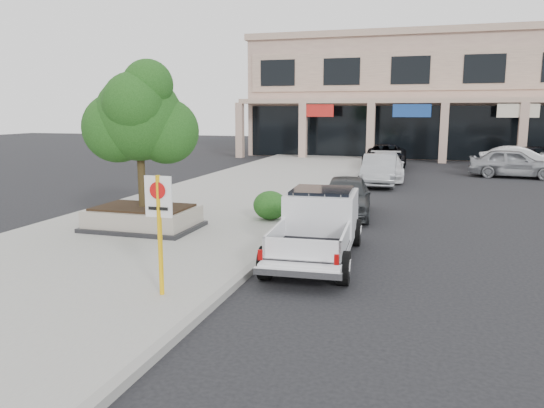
{
  "coord_description": "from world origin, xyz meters",
  "views": [
    {
      "loc": [
        2.24,
        -11.71,
        3.64
      ],
      "look_at": [
        -1.73,
        1.5,
        1.19
      ],
      "focal_mm": 35.0,
      "sensor_mm": 36.0,
      "label": 1
    }
  ],
  "objects_px": {
    "pickup_truck": "(316,227)",
    "lot_car_a": "(514,163)",
    "curb_car_c": "(385,166)",
    "lot_car_b": "(520,159)",
    "no_parking_sign": "(159,219)",
    "planter": "(143,218)",
    "planter_tree": "(146,118)",
    "curb_car_d": "(385,157)",
    "lot_car_d": "(541,158)",
    "curb_car_a": "(346,196)",
    "curb_car_b": "(379,170)"
  },
  "relations": [
    {
      "from": "planter_tree",
      "to": "curb_car_c",
      "type": "xyz_separation_m",
      "value": [
        5.66,
        14.63,
        -2.71
      ]
    },
    {
      "from": "planter_tree",
      "to": "curb_car_c",
      "type": "relative_size",
      "value": 0.82
    },
    {
      "from": "curb_car_c",
      "to": "lot_car_b",
      "type": "xyz_separation_m",
      "value": [
        7.39,
        5.82,
        0.05
      ]
    },
    {
      "from": "pickup_truck",
      "to": "curb_car_b",
      "type": "distance_m",
      "value": 13.91
    },
    {
      "from": "curb_car_d",
      "to": "lot_car_d",
      "type": "bearing_deg",
      "value": 14.69
    },
    {
      "from": "no_parking_sign",
      "to": "lot_car_b",
      "type": "distance_m",
      "value": 27.44
    },
    {
      "from": "curb_car_d",
      "to": "planter_tree",
      "type": "bearing_deg",
      "value": -106.34
    },
    {
      "from": "no_parking_sign",
      "to": "lot_car_a",
      "type": "distance_m",
      "value": 24.46
    },
    {
      "from": "planter",
      "to": "no_parking_sign",
      "type": "distance_m",
      "value": 6.08
    },
    {
      "from": "lot_car_b",
      "to": "lot_car_d",
      "type": "relative_size",
      "value": 0.91
    },
    {
      "from": "pickup_truck",
      "to": "curb_car_d",
      "type": "xyz_separation_m",
      "value": [
        -0.17,
        21.44,
        -0.06
      ]
    },
    {
      "from": "pickup_truck",
      "to": "lot_car_d",
      "type": "bearing_deg",
      "value": 65.71
    },
    {
      "from": "pickup_truck",
      "to": "curb_car_c",
      "type": "xyz_separation_m",
      "value": [
        0.27,
        16.08,
        -0.11
      ]
    },
    {
      "from": "curb_car_c",
      "to": "lot_car_d",
      "type": "distance_m",
      "value": 12.04
    },
    {
      "from": "planter",
      "to": "lot_car_d",
      "type": "xyz_separation_m",
      "value": [
        14.7,
        22.88,
        0.23
      ]
    },
    {
      "from": "planter",
      "to": "curb_car_a",
      "type": "relative_size",
      "value": 0.78
    },
    {
      "from": "lot_car_b",
      "to": "lot_car_a",
      "type": "bearing_deg",
      "value": 167.47
    },
    {
      "from": "lot_car_b",
      "to": "curb_car_c",
      "type": "bearing_deg",
      "value": 130.03
    },
    {
      "from": "lot_car_d",
      "to": "planter_tree",
      "type": "bearing_deg",
      "value": 136.06
    },
    {
      "from": "curb_car_c",
      "to": "lot_car_a",
      "type": "distance_m",
      "value": 7.25
    },
    {
      "from": "lot_car_b",
      "to": "planter",
      "type": "bearing_deg",
      "value": 149.2
    },
    {
      "from": "curb_car_a",
      "to": "lot_car_b",
      "type": "distance_m",
      "value": 17.99
    },
    {
      "from": "pickup_truck",
      "to": "lot_car_a",
      "type": "relative_size",
      "value": 1.13
    },
    {
      "from": "planter_tree",
      "to": "pickup_truck",
      "type": "bearing_deg",
      "value": -15.15
    },
    {
      "from": "planter",
      "to": "planter_tree",
      "type": "xyz_separation_m",
      "value": [
        0.13,
        0.15,
        2.94
      ]
    },
    {
      "from": "curb_car_d",
      "to": "lot_car_d",
      "type": "distance_m",
      "value": 9.74
    },
    {
      "from": "curb_car_c",
      "to": "lot_car_d",
      "type": "xyz_separation_m",
      "value": [
        8.9,
        8.1,
        -0.0
      ]
    },
    {
      "from": "curb_car_c",
      "to": "planter_tree",
      "type": "bearing_deg",
      "value": -114.97
    },
    {
      "from": "planter",
      "to": "curb_car_d",
      "type": "xyz_separation_m",
      "value": [
        5.35,
        20.13,
        0.29
      ]
    },
    {
      "from": "curb_car_d",
      "to": "lot_car_b",
      "type": "bearing_deg",
      "value": 1.72
    },
    {
      "from": "lot_car_d",
      "to": "lot_car_a",
      "type": "bearing_deg",
      "value": 145.21
    },
    {
      "from": "planter_tree",
      "to": "curb_car_a",
      "type": "height_order",
      "value": "planter_tree"
    },
    {
      "from": "curb_car_c",
      "to": "lot_car_b",
      "type": "height_order",
      "value": "lot_car_b"
    },
    {
      "from": "planter",
      "to": "lot_car_b",
      "type": "distance_m",
      "value": 24.46
    },
    {
      "from": "lot_car_a",
      "to": "curb_car_a",
      "type": "bearing_deg",
      "value": 158.03
    },
    {
      "from": "pickup_truck",
      "to": "lot_car_a",
      "type": "bearing_deg",
      "value": 66.47
    },
    {
      "from": "curb_car_b",
      "to": "lot_car_d",
      "type": "bearing_deg",
      "value": 46.58
    },
    {
      "from": "no_parking_sign",
      "to": "curb_car_a",
      "type": "xyz_separation_m",
      "value": [
        2.07,
        9.39,
        -0.93
      ]
    },
    {
      "from": "no_parking_sign",
      "to": "curb_car_c",
      "type": "bearing_deg",
      "value": 82.78
    },
    {
      "from": "no_parking_sign",
      "to": "lot_car_a",
      "type": "bearing_deg",
      "value": 68.03
    },
    {
      "from": "pickup_truck",
      "to": "curb_car_d",
      "type": "bearing_deg",
      "value": 86.94
    },
    {
      "from": "curb_car_b",
      "to": "lot_car_d",
      "type": "distance_m",
      "value": 13.64
    },
    {
      "from": "lot_car_b",
      "to": "lot_car_d",
      "type": "bearing_deg",
      "value": -31.76
    },
    {
      "from": "lot_car_b",
      "to": "lot_car_d",
      "type": "distance_m",
      "value": 2.74
    },
    {
      "from": "planter",
      "to": "lot_car_d",
      "type": "bearing_deg",
      "value": 57.29
    },
    {
      "from": "planter_tree",
      "to": "curb_car_c",
      "type": "distance_m",
      "value": 15.92
    },
    {
      "from": "planter",
      "to": "curb_car_b",
      "type": "relative_size",
      "value": 0.71
    },
    {
      "from": "no_parking_sign",
      "to": "curb_car_a",
      "type": "relative_size",
      "value": 0.56
    },
    {
      "from": "curb_car_d",
      "to": "no_parking_sign",
      "type": "bearing_deg",
      "value": -96.39
    },
    {
      "from": "curb_car_c",
      "to": "curb_car_d",
      "type": "relative_size",
      "value": 0.89
    }
  ]
}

